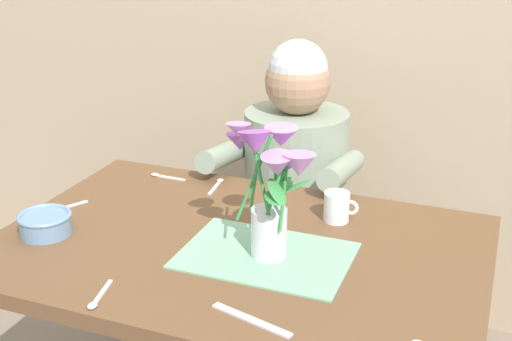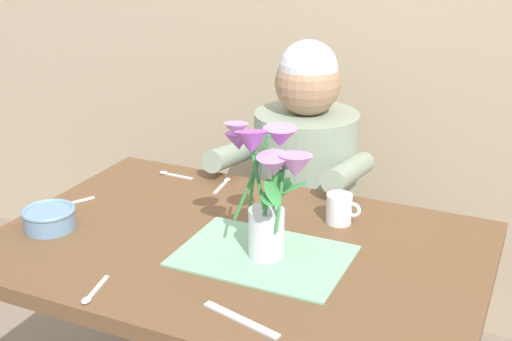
{
  "view_description": "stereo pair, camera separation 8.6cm",
  "coord_description": "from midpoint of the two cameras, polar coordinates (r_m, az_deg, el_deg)",
  "views": [
    {
      "loc": [
        0.58,
        -1.36,
        1.52
      ],
      "look_at": [
        0.03,
        0.05,
        0.92
      ],
      "focal_mm": 47.01,
      "sensor_mm": 36.0,
      "label": 1
    },
    {
      "loc": [
        0.66,
        -1.32,
        1.52
      ],
      "look_at": [
        0.03,
        0.05,
        0.92
      ],
      "focal_mm": 47.01,
      "sensor_mm": 36.0,
      "label": 2
    }
  ],
  "objects": [
    {
      "name": "dining_table",
      "position": [
        1.72,
        -0.13,
        -9.07
      ],
      "size": [
        1.2,
        0.8,
        0.74
      ],
      "color": "brown",
      "rests_on": "ground_plane"
    },
    {
      "name": "seated_person",
      "position": [
        2.28,
        5.17,
        -3.3
      ],
      "size": [
        0.45,
        0.47,
        1.14
      ],
      "rotation": [
        0.0,
        0.0,
        -0.05
      ],
      "color": "#4C4C56",
      "rests_on": "ground_plane"
    },
    {
      "name": "striped_placemat",
      "position": [
        1.61,
        2.17,
        -7.27
      ],
      "size": [
        0.4,
        0.28,
        0.0
      ],
      "primitive_type": "cube",
      "color": "#7AB289",
      "rests_on": "dining_table"
    },
    {
      "name": "flower_vase",
      "position": [
        1.52,
        2.77,
        -1.0
      ],
      "size": [
        0.25,
        0.22,
        0.33
      ],
      "color": "silver",
      "rests_on": "dining_table"
    },
    {
      "name": "ceramic_bowl",
      "position": [
        1.8,
        -15.87,
        -3.9
      ],
      "size": [
        0.14,
        0.14,
        0.06
      ],
      "color": "#6689A8",
      "rests_on": "dining_table"
    },
    {
      "name": "dinner_knife",
      "position": [
        1.38,
        0.53,
        -12.61
      ],
      "size": [
        0.19,
        0.07,
        0.0
      ],
      "primitive_type": "cube",
      "rotation": [
        0.0,
        0.0,
        -0.26
      ],
      "color": "silver",
      "rests_on": "dining_table"
    },
    {
      "name": "ceramic_mug",
      "position": [
        1.77,
        8.52,
        -3.25
      ],
      "size": [
        0.09,
        0.07,
        0.08
      ],
      "color": "silver",
      "rests_on": "dining_table"
    },
    {
      "name": "spoon_1",
      "position": [
        2.01,
        -1.5,
        -1.09
      ],
      "size": [
        0.03,
        0.12,
        0.01
      ],
      "color": "silver",
      "rests_on": "dining_table"
    },
    {
      "name": "spoon_2",
      "position": [
        1.49,
        -12.19,
        -10.27
      ],
      "size": [
        0.04,
        0.12,
        0.01
      ],
      "color": "silver",
      "rests_on": "dining_table"
    },
    {
      "name": "spoon_3",
      "position": [
        1.93,
        -14.53,
        -2.76
      ],
      "size": [
        0.07,
        0.11,
        0.01
      ],
      "color": "silver",
      "rests_on": "dining_table"
    },
    {
      "name": "spoon_4",
      "position": [
        2.09,
        -6.11,
        -0.33
      ],
      "size": [
        0.12,
        0.02,
        0.01
      ],
      "color": "silver",
      "rests_on": "dining_table"
    }
  ]
}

